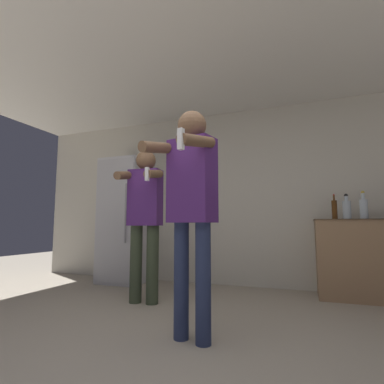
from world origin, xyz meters
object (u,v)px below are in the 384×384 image
object	(u,v)px
bottle_brown_liquor	(347,209)
person_woman_foreground	(191,196)
person_man_side	(145,213)
refrigerator	(126,220)
bottle_dark_rum	(364,208)
bottle_short_whiskey	(334,209)

from	to	relation	value
bottle_brown_liquor	person_woman_foreground	xyz separation A→B (m)	(-1.29, -1.85, 0.02)
person_man_side	refrigerator	bearing A→B (deg)	131.85
refrigerator	bottle_dark_rum	world-z (taller)	refrigerator
bottle_dark_rum	person_man_side	world-z (taller)	person_man_side
refrigerator	bottle_short_whiskey	distance (m)	2.93
bottle_brown_liquor	bottle_short_whiskey	size ratio (longest dim) A/B	1.00
person_woman_foreground	refrigerator	bearing A→B (deg)	134.02
refrigerator	bottle_short_whiskey	size ratio (longest dim) A/B	6.12
bottle_brown_liquor	bottle_dark_rum	world-z (taller)	bottle_dark_rum
person_man_side	bottle_brown_liquor	bearing A→B (deg)	25.03
refrigerator	person_man_side	world-z (taller)	refrigerator
bottle_brown_liquor	bottle_short_whiskey	bearing A→B (deg)	180.00
bottle_dark_rum	person_woman_foreground	size ratio (longest dim) A/B	0.19
bottle_short_whiskey	bottle_brown_liquor	bearing A→B (deg)	-0.00
person_woman_foreground	bottle_dark_rum	bearing A→B (deg)	51.64
refrigerator	bottle_brown_liquor	size ratio (longest dim) A/B	6.11
bottle_brown_liquor	bottle_short_whiskey	world-z (taller)	same
bottle_dark_rum	person_man_side	distance (m)	2.56
bottle_brown_liquor	person_woman_foreground	world-z (taller)	person_woman_foreground
bottle_brown_liquor	person_man_side	bearing A→B (deg)	-154.97
refrigerator	person_man_side	xyz separation A→B (m)	(0.89, -0.99, 0.06)
bottle_brown_liquor	person_woman_foreground	bearing A→B (deg)	-124.80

